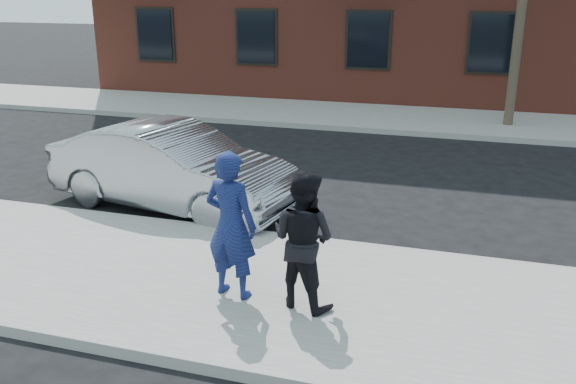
% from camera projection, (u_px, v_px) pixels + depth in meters
% --- Properties ---
extents(ground, '(100.00, 100.00, 0.00)m').
position_uv_depth(ground, '(195.00, 279.00, 8.49)').
color(ground, black).
rests_on(ground, ground).
extents(near_sidewalk, '(50.00, 3.50, 0.15)m').
position_uv_depth(near_sidewalk, '(186.00, 282.00, 8.24)').
color(near_sidewalk, gray).
rests_on(near_sidewalk, ground).
extents(near_curb, '(50.00, 0.10, 0.15)m').
position_uv_depth(near_curb, '(235.00, 233.00, 9.87)').
color(near_curb, '#999691').
rests_on(near_curb, ground).
extents(far_sidewalk, '(50.00, 3.50, 0.15)m').
position_uv_depth(far_sidewalk, '(352.00, 116.00, 18.65)').
color(far_sidewalk, gray).
rests_on(far_sidewalk, ground).
extents(far_curb, '(50.00, 0.10, 0.15)m').
position_uv_depth(far_curb, '(340.00, 128.00, 17.02)').
color(far_curb, '#999691').
rests_on(far_curb, ground).
extents(silver_sedan, '(4.86, 2.44, 1.53)m').
position_uv_depth(silver_sedan, '(172.00, 167.00, 10.97)').
color(silver_sedan, '#999BA3').
rests_on(silver_sedan, ground).
extents(man_hoodie, '(0.75, 0.57, 1.89)m').
position_uv_depth(man_hoodie, '(231.00, 225.00, 7.46)').
color(man_hoodie, navy).
rests_on(man_hoodie, near_sidewalk).
extents(man_peacoat, '(0.99, 0.87, 1.71)m').
position_uv_depth(man_peacoat, '(303.00, 240.00, 7.26)').
color(man_peacoat, black).
rests_on(man_peacoat, near_sidewalk).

